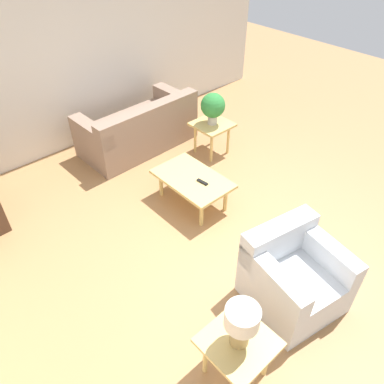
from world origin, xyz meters
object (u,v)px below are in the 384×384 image
object	(u,v)px
side_table_plant	(212,128)
armchair	(292,276)
sofa	(139,130)
potted_plant	(213,106)
table_lamp	(242,323)
coffee_table	(192,180)
side_table_lamp	(238,346)

from	to	relation	value
side_table_plant	armchair	bearing A→B (deg)	151.93
sofa	side_table_plant	world-z (taller)	sofa
sofa	side_table_plant	distance (m)	1.14
potted_plant	table_lamp	size ratio (longest dim) A/B	1.14
side_table_plant	table_lamp	size ratio (longest dim) A/B	1.29
armchair	coffee_table	world-z (taller)	armchair
sofa	coffee_table	size ratio (longest dim) A/B	1.82
table_lamp	sofa	bearing A→B (deg)	-23.94
coffee_table	side_table_lamp	distance (m)	2.27
coffee_table	side_table_lamp	xyz separation A→B (m)	(-1.90, 1.24, 0.07)
potted_plant	side_table_lamp	bearing A→B (deg)	138.89
side_table_lamp	potted_plant	size ratio (longest dim) A/B	1.12
side_table_lamp	table_lamp	xyz separation A→B (m)	(0.00, 0.00, 0.34)
armchair	side_table_lamp	size ratio (longest dim) A/B	1.78
sofa	potted_plant	distance (m)	1.23
coffee_table	table_lamp	xyz separation A→B (m)	(-1.90, 1.24, 0.41)
potted_plant	sofa	bearing A→B (deg)	39.42
side_table_lamp	table_lamp	world-z (taller)	table_lamp
sofa	table_lamp	bearing A→B (deg)	64.47
side_table_plant	potted_plant	xyz separation A→B (m)	(0.00, 0.00, 0.36)
coffee_table	side_table_plant	bearing A→B (deg)	-56.01
side_table_lamp	potted_plant	xyz separation A→B (m)	(2.59, -2.26, 0.36)
armchair	table_lamp	world-z (taller)	table_lamp
sofa	coffee_table	world-z (taller)	sofa
armchair	side_table_lamp	distance (m)	0.98
armchair	table_lamp	xyz separation A→B (m)	(-0.16, 0.96, 0.44)
coffee_table	side_table_plant	size ratio (longest dim) A/B	1.87
potted_plant	side_table_plant	bearing A→B (deg)	180.00
sofa	potted_plant	world-z (taller)	potted_plant
sofa	coffee_table	bearing A→B (deg)	77.53
coffee_table	side_table_plant	xyz separation A→B (m)	(0.69, -1.02, 0.07)
table_lamp	potted_plant	bearing A→B (deg)	-41.11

